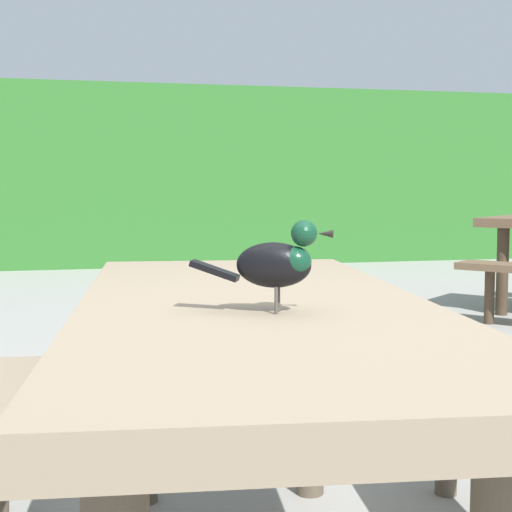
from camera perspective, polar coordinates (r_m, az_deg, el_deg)
The scene contains 3 objects.
hedge_wall at distance 10.02m, azimuth -10.67°, elevation 5.72°, with size 28.00×1.31×2.19m, color #2D6B28.
picnic_table_foreground at distance 1.77m, azimuth -0.17°, elevation -9.11°, with size 1.86×1.89×0.74m.
bird_grackle at distance 1.54m, azimuth 1.68°, elevation -0.40°, with size 0.27×0.15×0.18m.
Camera 1 is at (-0.50, -1.44, 0.99)m, focal length 54.84 mm.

